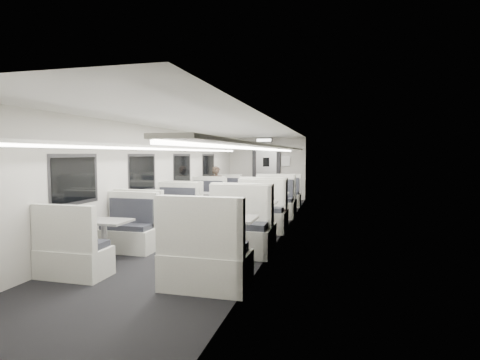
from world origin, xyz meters
The scene contains 19 objects.
room centered at (0.00, 0.00, 1.20)m, with size 3.24×12.24×2.64m.
booth_left_a centered at (-1.00, 3.11, 0.35)m, with size 0.97×1.98×1.06m.
booth_left_b centered at (-1.00, 1.04, 0.37)m, with size 1.02×2.06×1.10m.
booth_left_c centered at (-1.00, -1.12, 0.36)m, with size 1.01×2.04×1.09m.
booth_left_d centered at (-1.00, -3.16, 0.36)m, with size 0.98×2.00×1.07m.
booth_right_a centered at (1.00, 3.32, 0.36)m, with size 1.00×2.03×1.08m.
booth_right_b centered at (1.00, 0.97, 0.40)m, with size 1.10×2.23×1.19m.
booth_right_c centered at (1.00, -0.97, 0.41)m, with size 1.13×2.29×1.22m.
booth_right_d centered at (1.00, -3.01, 0.42)m, with size 1.15×2.32×1.24m.
passenger centered at (-0.91, 2.47, 0.69)m, with size 0.51×0.33×1.39m, color black.
window_a centered at (-1.49, 3.40, 1.35)m, with size 0.02×1.18×0.84m, color black.
window_b centered at (-1.49, 1.20, 1.35)m, with size 0.02×1.18×0.84m, color black.
window_c centered at (-1.49, -1.00, 1.35)m, with size 0.02×1.18×0.84m, color black.
window_d centered at (-1.49, -3.20, 1.35)m, with size 0.02×1.18×0.84m, color black.
luggage_rack_left centered at (-1.24, -0.30, 1.92)m, with size 0.46×10.40×0.09m.
luggage_rack_right centered at (1.24, -0.30, 1.92)m, with size 0.46×10.40×0.09m.
vestibule_door centered at (0.00, 5.93, 1.04)m, with size 1.10×0.13×2.10m.
exit_sign centered at (0.00, 5.44, 2.28)m, with size 0.62×0.12×0.16m.
wall_notice centered at (0.75, 5.92, 1.50)m, with size 0.32×0.02×0.40m, color silver.
Camera 1 is at (2.63, -8.41, 1.77)m, focal length 28.00 mm.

